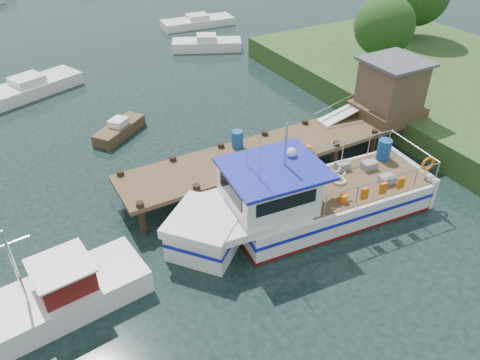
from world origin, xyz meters
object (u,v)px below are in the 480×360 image
lobster_boat (299,202)px  moored_rowboat (119,129)px  moored_a (29,88)px  moored_b (207,44)px  moored_c (198,22)px  dock (353,110)px  work_boat (43,303)px

lobster_boat → moored_rowboat: bearing=116.1°
moored_a → moored_b: 14.32m
moored_a → lobster_boat: bearing=-69.5°
moored_b → lobster_boat: bearing=-116.0°
moored_rowboat → moored_c: size_ratio=0.50×
lobster_boat → moored_a: bearing=116.8°
dock → moored_c: (2.48, 24.45, -1.85)m
dock → moored_a: (-13.82, 15.79, -1.78)m
moored_a → moored_c: 18.46m
dock → moored_a: bearing=131.2°
moored_a → moored_c: bearing=26.6°
work_boat → moored_a: 19.74m
lobster_boat → work_boat: lobster_boat is taller
lobster_boat → moored_b: lobster_boat is taller
moored_c → moored_a: bearing=-137.2°
work_boat → moored_rowboat: size_ratio=2.22×
work_boat → moored_rowboat: 12.75m
moored_rowboat → moored_b: moored_b is taller
dock → moored_b: dock is taller
moored_rowboat → moored_b: (10.63, 10.63, 0.09)m
lobster_boat → moored_c: (8.45, 28.27, -0.67)m
lobster_boat → moored_rowboat: size_ratio=3.54×
moored_rowboat → work_boat: bearing=-124.6°
dock → moored_b: (0.32, 18.05, -1.79)m
moored_a → moored_b: moored_a is taller
dock → work_boat: (-16.37, -3.79, -1.61)m
moored_rowboat → moored_a: (-3.51, 8.37, 0.09)m
moored_b → dock: bearing=-101.0°
moored_a → moored_c: moored_a is taller
dock → lobster_boat: lobster_boat is taller
lobster_boat → moored_c: 29.51m
dock → moored_rowboat: dock is taller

